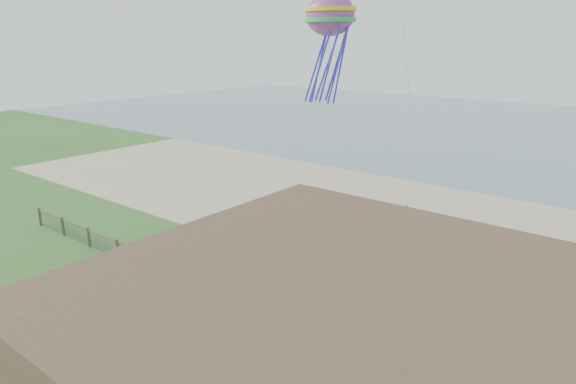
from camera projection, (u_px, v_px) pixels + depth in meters
name	position (u px, v px, depth m)	size (l,w,h in m)	color
ground	(118.00, 373.00, 19.24)	(160.00, 160.00, 0.00)	#306221
sand_beach	(394.00, 219.00, 35.68)	(72.00, 20.00, 0.02)	tan
ocean	(549.00, 133.00, 68.56)	(160.00, 68.00, 0.02)	slate
chainlink_fence	(231.00, 299.00, 23.57)	(36.20, 0.20, 1.25)	brown
octopus_kite	(329.00, 46.00, 30.42)	(3.36, 2.37, 6.91)	#FF2834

